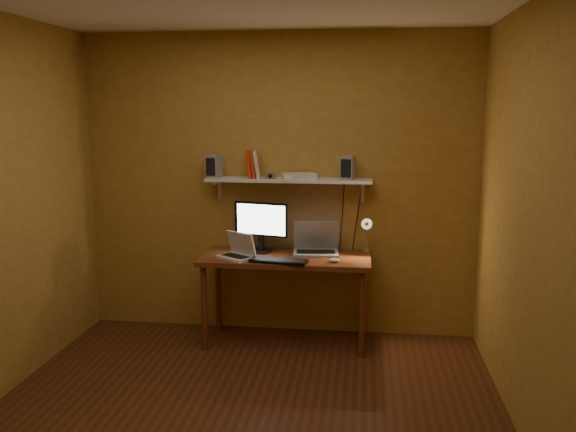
# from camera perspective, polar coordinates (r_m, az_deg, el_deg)

# --- Properties ---
(room) EXTENTS (3.44, 3.24, 2.64)m
(room) POSITION_cam_1_polar(r_m,az_deg,el_deg) (3.72, -4.35, -0.18)
(room) COLOR #4F2B14
(room) RESTS_ON ground
(desk) EXTENTS (1.40, 0.60, 0.75)m
(desk) POSITION_cam_1_polar(r_m,az_deg,el_deg) (5.08, -0.21, -4.71)
(desk) COLOR maroon
(desk) RESTS_ON ground
(wall_shelf) EXTENTS (1.40, 0.25, 0.21)m
(wall_shelf) POSITION_cam_1_polar(r_m,az_deg,el_deg) (5.13, 0.07, 3.35)
(wall_shelf) COLOR silver
(wall_shelf) RESTS_ON room
(monitor) EXTENTS (0.47, 0.24, 0.43)m
(monitor) POSITION_cam_1_polar(r_m,az_deg,el_deg) (5.16, -2.56, -0.76)
(monitor) COLOR black
(monitor) RESTS_ON desk
(laptop) EXTENTS (0.40, 0.30, 0.27)m
(laptop) POSITION_cam_1_polar(r_m,az_deg,el_deg) (5.15, 2.62, -2.71)
(laptop) COLOR gray
(laptop) RESTS_ON desk
(netbook) EXTENTS (0.35, 0.33, 0.21)m
(netbook) POSITION_cam_1_polar(r_m,az_deg,el_deg) (5.01, -4.68, -3.27)
(netbook) COLOR silver
(netbook) RESTS_ON desk
(keyboard) EXTENTS (0.47, 0.22, 0.02)m
(keyboard) POSITION_cam_1_polar(r_m,az_deg,el_deg) (4.85, -0.89, -4.22)
(keyboard) COLOR black
(keyboard) RESTS_ON desk
(mouse) EXTENTS (0.09, 0.07, 0.03)m
(mouse) POSITION_cam_1_polar(r_m,az_deg,el_deg) (4.87, 4.36, -4.15)
(mouse) COLOR silver
(mouse) RESTS_ON desk
(desk_lamp) EXTENTS (0.09, 0.23, 0.38)m
(desk_lamp) POSITION_cam_1_polar(r_m,az_deg,el_deg) (5.09, 7.36, -1.35)
(desk_lamp) COLOR silver
(desk_lamp) RESTS_ON desk
(speaker_left) EXTENTS (0.13, 0.13, 0.19)m
(speaker_left) POSITION_cam_1_polar(r_m,az_deg,el_deg) (5.23, -6.94, 4.64)
(speaker_left) COLOR gray
(speaker_left) RESTS_ON wall_shelf
(speaker_right) EXTENTS (0.13, 0.13, 0.19)m
(speaker_right) POSITION_cam_1_polar(r_m,az_deg,el_deg) (5.09, 5.59, 4.52)
(speaker_right) COLOR gray
(speaker_right) RESTS_ON wall_shelf
(books) EXTENTS (0.13, 0.16, 0.23)m
(books) POSITION_cam_1_polar(r_m,az_deg,el_deg) (5.17, -3.29, 4.85)
(books) COLOR red
(books) RESTS_ON wall_shelf
(shelf_camera) EXTENTS (0.09, 0.04, 0.06)m
(shelf_camera) POSITION_cam_1_polar(r_m,az_deg,el_deg) (5.07, -1.65, 3.77)
(shelf_camera) COLOR silver
(shelf_camera) RESTS_ON wall_shelf
(router) EXTENTS (0.32, 0.25, 0.05)m
(router) POSITION_cam_1_polar(r_m,az_deg,el_deg) (5.10, 1.03, 3.75)
(router) COLOR silver
(router) RESTS_ON wall_shelf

